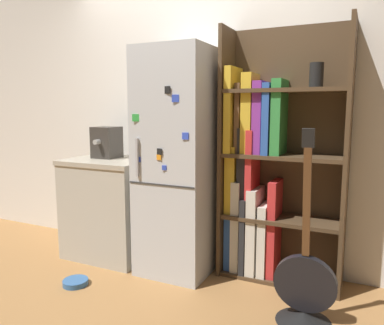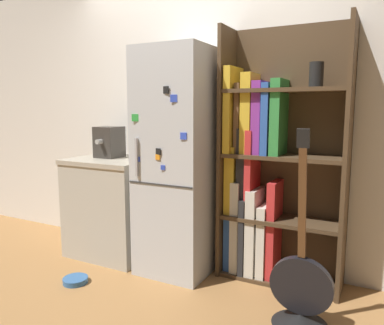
{
  "view_description": "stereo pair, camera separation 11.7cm",
  "coord_description": "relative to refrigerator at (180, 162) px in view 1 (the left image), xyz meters",
  "views": [
    {
      "loc": [
        1.41,
        -2.61,
        1.36
      ],
      "look_at": [
        0.1,
        0.15,
        0.92
      ],
      "focal_mm": 35.0,
      "sensor_mm": 36.0,
      "label": 1
    },
    {
      "loc": [
        1.52,
        -2.56,
        1.36
      ],
      "look_at": [
        0.1,
        0.15,
        0.92
      ],
      "focal_mm": 35.0,
      "sensor_mm": 36.0,
      "label": 2
    }
  ],
  "objects": [
    {
      "name": "refrigerator",
      "position": [
        0.0,
        0.0,
        0.0
      ],
      "size": [
        0.58,
        0.67,
        1.84
      ],
      "color": "silver",
      "rests_on": "ground_plane"
    },
    {
      "name": "guitar",
      "position": [
        1.1,
        -0.41,
        -0.74
      ],
      "size": [
        0.39,
        0.36,
        1.25
      ],
      "color": "black",
      "rests_on": "ground_plane"
    },
    {
      "name": "pet_bowl",
      "position": [
        -0.59,
        -0.65,
        -0.9
      ],
      "size": [
        0.2,
        0.2,
        0.04
      ],
      "color": "#3366A5",
      "rests_on": "ground_plane"
    },
    {
      "name": "bookshelf",
      "position": [
        0.69,
        0.18,
        -0.05
      ],
      "size": [
        0.95,
        0.35,
        1.99
      ],
      "color": "#4C3823",
      "rests_on": "ground_plane"
    },
    {
      "name": "ground_plane",
      "position": [
        0.0,
        -0.13,
        -0.92
      ],
      "size": [
        16.0,
        16.0,
        0.0
      ],
      "primitive_type": "plane",
      "color": "#A87542"
    },
    {
      "name": "espresso_machine",
      "position": [
        -0.8,
        0.06,
        0.13
      ],
      "size": [
        0.21,
        0.28,
        0.29
      ],
      "color": "#38332D",
      "rests_on": "kitchen_counter"
    },
    {
      "name": "kitchen_counter",
      "position": [
        -0.72,
        0.01,
        -0.47
      ],
      "size": [
        0.77,
        0.65,
        0.91
      ],
      "color": "#BCB7A8",
      "rests_on": "ground_plane"
    },
    {
      "name": "wall_back",
      "position": [
        0.0,
        0.35,
        0.38
      ],
      "size": [
        8.0,
        0.05,
        2.6
      ],
      "color": "white",
      "rests_on": "ground_plane"
    }
  ]
}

